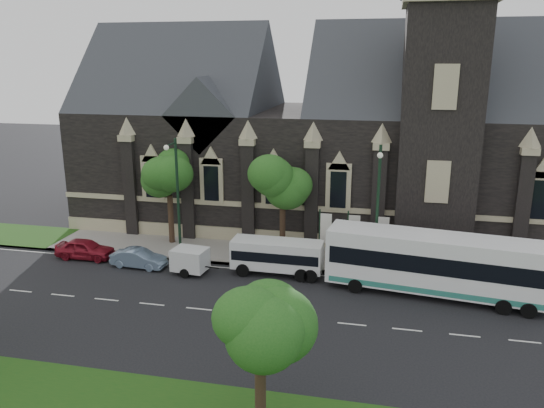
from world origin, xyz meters
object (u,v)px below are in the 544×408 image
(tree_walk_right, at_px, (286,177))
(shuttle_bus, at_px, (277,255))
(car_far_red, at_px, (85,249))
(banner_flag_left, at_px, (324,231))
(tree_walk_left, at_px, (172,173))
(tree_park_east, at_px, (266,323))
(banner_flag_right, at_px, (380,235))
(street_lamp_near, at_px, (378,204))
(banner_flag_center, at_px, (352,233))
(sedan, at_px, (139,258))
(tour_coach, at_px, (436,263))
(box_trailer, at_px, (190,259))
(street_lamp_mid, at_px, (177,193))

(tree_walk_right, bearing_deg, shuttle_bus, -86.46)
(car_far_red, bearing_deg, banner_flag_left, -81.56)
(tree_walk_left, bearing_deg, banner_flag_left, -8.02)
(tree_park_east, bearing_deg, banner_flag_left, 89.65)
(banner_flag_right, xyz_separation_m, shuttle_bus, (-6.80, -2.80, -0.99))
(banner_flag_left, bearing_deg, shuttle_bus, -134.96)
(street_lamp_near, bearing_deg, banner_flag_center, 131.93)
(tree_walk_right, relative_size, sedan, 1.96)
(banner_flag_center, relative_size, sedan, 1.01)
(tour_coach, height_order, shuttle_bus, tour_coach)
(tree_walk_right, xyz_separation_m, tour_coach, (10.51, -5.74, -3.71))
(tree_park_east, xyz_separation_m, tour_coach, (7.55, 14.30, -2.51))
(banner_flag_center, xyz_separation_m, tour_coach, (5.44, -4.03, -0.28))
(tree_walk_left, relative_size, banner_flag_left, 1.91)
(banner_flag_center, distance_m, shuttle_bus, 5.64)
(tree_walk_left, height_order, banner_flag_center, tree_walk_left)
(tree_walk_left, distance_m, box_trailer, 8.10)
(tree_walk_left, xyz_separation_m, tour_coach, (19.52, -5.73, -3.63))
(tree_walk_right, bearing_deg, box_trailer, -134.84)
(street_lamp_near, bearing_deg, car_far_red, -177.40)
(street_lamp_mid, relative_size, banner_flag_right, 2.25)
(tree_walk_right, relative_size, banner_flag_right, 1.95)
(sedan, xyz_separation_m, car_far_red, (-4.65, 0.77, 0.08))
(tree_park_east, xyz_separation_m, banner_flag_left, (0.11, 18.32, -2.24))
(shuttle_bus, bearing_deg, banner_flag_right, 23.13)
(tree_park_east, height_order, street_lamp_mid, street_lamp_mid)
(tree_walk_left, relative_size, sedan, 1.92)
(tree_park_east, distance_m, street_lamp_near, 16.86)
(tour_coach, height_order, box_trailer, tour_coach)
(tree_walk_left, height_order, box_trailer, tree_walk_left)
(tree_walk_right, height_order, banner_flag_center, tree_walk_right)
(box_trailer, bearing_deg, tree_walk_left, 127.85)
(street_lamp_near, height_order, shuttle_bus, street_lamp_near)
(banner_flag_right, relative_size, sedan, 1.01)
(street_lamp_mid, xyz_separation_m, banner_flag_center, (12.29, 1.91, -2.73))
(tree_park_east, xyz_separation_m, tree_walk_right, (-2.96, 20.04, 1.20))
(car_far_red, bearing_deg, box_trailer, -98.06)
(sedan, bearing_deg, street_lamp_mid, -50.42)
(tree_park_east, height_order, banner_flag_right, tree_park_east)
(street_lamp_near, height_order, sedan, street_lamp_near)
(shuttle_bus, bearing_deg, tree_park_east, -79.45)
(tree_park_east, relative_size, box_trailer, 1.84)
(tree_walk_right, bearing_deg, tree_walk_left, -179.94)
(sedan, bearing_deg, banner_flag_left, -70.23)
(banner_flag_right, bearing_deg, banner_flag_left, 180.00)
(tree_park_east, distance_m, banner_flag_center, 18.58)
(car_far_red, bearing_deg, tree_walk_right, -73.15)
(tree_park_east, bearing_deg, box_trailer, 120.83)
(sedan, bearing_deg, box_trailer, -90.68)
(street_lamp_mid, distance_m, tour_coach, 18.10)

